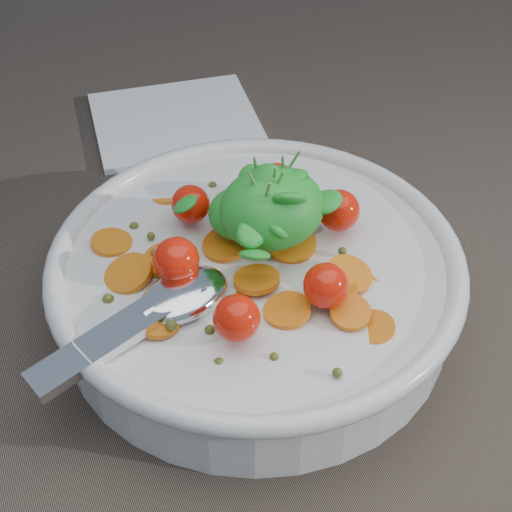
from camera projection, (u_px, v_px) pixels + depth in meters
name	position (u px, v px, depth m)	size (l,w,h in m)	color
ground	(256.00, 290.00, 0.60)	(6.00, 6.00, 0.00)	brown
bowl	(256.00, 280.00, 0.56)	(0.32, 0.29, 0.12)	silver
napkin	(176.00, 121.00, 0.77)	(0.16, 0.14, 0.01)	white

